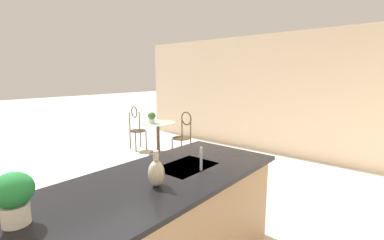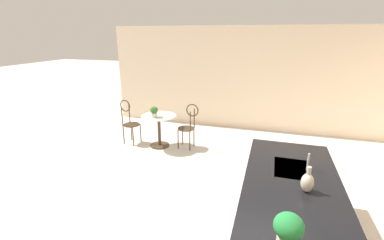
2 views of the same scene
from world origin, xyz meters
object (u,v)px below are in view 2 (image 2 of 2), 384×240
chair_near_window (129,120)px  chair_by_island (188,124)px  potted_plant_on_table (154,111)px  bistro_table (159,128)px  potted_plant_counter_far (288,230)px  vase_on_counter (307,182)px

chair_near_window → chair_by_island: (-0.11, 1.42, 0.00)m
chair_by_island → potted_plant_on_table: size_ratio=4.35×
bistro_table → chair_near_window: 0.76m
bistro_table → potted_plant_counter_far: potted_plant_counter_far is taller
vase_on_counter → bistro_table: bearing=-132.8°
chair_near_window → chair_by_island: size_ratio=1.00×
potted_plant_counter_far → chair_near_window: bearing=-136.4°
chair_near_window → potted_plant_counter_far: (3.52, 3.35, 0.53)m
chair_near_window → potted_plant_on_table: 0.78m
bistro_table → chair_by_island: bearing=98.4°
chair_near_window → vase_on_counter: (2.62, 3.58, 0.46)m
chair_by_island → potted_plant_counter_far: 4.14m
chair_by_island → potted_plant_counter_far: (3.62, 1.93, 0.53)m
potted_plant_counter_far → vase_on_counter: bearing=165.8°
chair_near_window → potted_plant_on_table: chair_near_window is taller
potted_plant_on_table → vase_on_counter: vase_on_counter is taller
potted_plant_counter_far → vase_on_counter: (-0.90, 0.23, -0.07)m
chair_by_island → vase_on_counter: size_ratio=3.62×
bistro_table → vase_on_counter: bearing=47.2°
potted_plant_on_table → potted_plant_counter_far: bearing=38.0°
potted_plant_on_table → bistro_table: bearing=160.6°
chair_by_island → potted_plant_on_table: chair_by_island is taller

